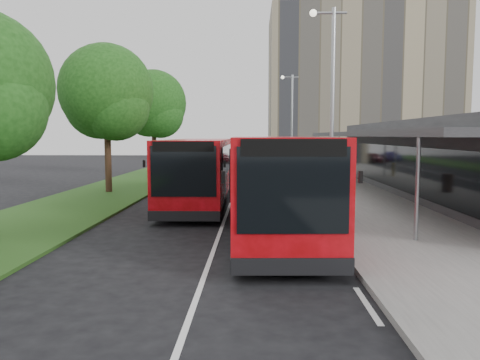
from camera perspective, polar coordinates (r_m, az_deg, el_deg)
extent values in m
plane|color=black|center=(17.05, -2.10, -5.45)|extent=(120.00, 120.00, 0.00)
cube|color=slate|center=(37.16, 9.29, 0.51)|extent=(5.00, 80.00, 0.15)
cube|color=#274F19|center=(37.73, -10.68, 0.52)|extent=(5.00, 80.00, 0.10)
cube|color=silver|center=(31.89, -0.27, -0.35)|extent=(0.12, 70.00, 0.01)
cube|color=silver|center=(9.53, 15.23, -14.46)|extent=(0.12, 2.00, 0.01)
cube|color=silver|center=(15.21, 9.96, -6.84)|extent=(0.12, 2.00, 0.01)
cube|color=silver|center=(21.06, 7.65, -3.39)|extent=(0.12, 2.00, 0.01)
cube|color=silver|center=(26.99, 6.36, -1.44)|extent=(0.12, 2.00, 0.01)
cube|color=silver|center=(32.93, 5.54, -0.19)|extent=(0.12, 2.00, 0.01)
cube|color=silver|center=(38.90, 4.96, 0.67)|extent=(0.12, 2.00, 0.01)
cube|color=silver|center=(44.87, 4.54, 1.31)|extent=(0.12, 2.00, 0.01)
cube|color=silver|center=(50.85, 4.22, 1.79)|extent=(0.12, 2.00, 0.01)
cube|color=silver|center=(56.84, 3.97, 2.18)|extent=(0.12, 2.00, 0.01)
cube|color=silver|center=(62.83, 3.76, 2.49)|extent=(0.12, 2.00, 0.01)
cube|color=tan|center=(60.38, 14.34, 10.76)|extent=(22.00, 12.00, 18.00)
cube|color=#2B2B2E|center=(26.63, 23.53, 2.36)|extent=(5.00, 26.00, 4.00)
cube|color=black|center=(25.82, 18.30, 1.56)|extent=(0.06, 24.00, 2.20)
cube|color=#2B2B2E|center=(25.44, 15.63, 5.42)|extent=(2.80, 26.00, 0.25)
cylinder|color=#94989C|center=(14.59, 20.80, -1.09)|extent=(0.12, 0.12, 3.30)
cylinder|color=#94989C|center=(36.06, 9.38, 2.86)|extent=(0.12, 0.12, 3.30)
cylinder|color=#352215|center=(26.99, -15.79, 2.67)|extent=(0.36, 0.36, 4.03)
sphere|color=#184512|center=(27.08, -15.99, 10.43)|extent=(5.12, 5.12, 5.12)
sphere|color=#184512|center=(26.45, -14.96, 8.59)|extent=(3.66, 3.66, 3.66)
sphere|color=#184512|center=(27.66, -16.64, 8.97)|extent=(4.03, 4.03, 4.03)
cylinder|color=#352215|center=(38.59, -10.41, 3.64)|extent=(0.36, 0.36, 4.15)
sphere|color=#184512|center=(38.67, -10.51, 9.24)|extent=(5.28, 5.28, 5.28)
sphere|color=#184512|center=(38.10, -9.72, 7.89)|extent=(3.77, 3.77, 3.77)
sphere|color=#184512|center=(39.22, -11.06, 8.21)|extent=(4.15, 4.15, 4.15)
cylinder|color=#94989C|center=(18.98, 11.16, 8.15)|extent=(0.16, 0.16, 8.00)
cylinder|color=#94989C|center=(19.51, 10.77, 19.38)|extent=(1.40, 0.10, 0.10)
sphere|color=silver|center=(19.43, 8.91, 19.47)|extent=(0.28, 0.28, 0.28)
cylinder|color=#94989C|center=(38.84, 6.35, 6.77)|extent=(0.16, 0.16, 8.00)
cylinder|color=#94989C|center=(39.10, 6.11, 12.35)|extent=(1.40, 0.10, 0.10)
sphere|color=silver|center=(39.06, 5.21, 12.37)|extent=(0.28, 0.28, 0.28)
cube|color=red|center=(15.47, 4.05, 0.06)|extent=(3.06, 11.21, 2.81)
cube|color=black|center=(15.65, 4.01, -4.94)|extent=(3.08, 11.23, 0.32)
cube|color=black|center=(9.91, 6.50, -1.28)|extent=(2.38, 0.14, 1.85)
cube|color=black|center=(20.99, 2.90, 2.71)|extent=(2.33, 0.14, 1.38)
cube|color=black|center=(15.70, -0.93, 2.00)|extent=(0.40, 9.52, 1.27)
cube|color=black|center=(15.90, 8.81, 1.98)|extent=(0.40, 9.52, 1.27)
cube|color=black|center=(10.23, 6.41, -10.45)|extent=(2.65, 0.18, 0.37)
cube|color=black|center=(9.84, 6.57, 3.93)|extent=(2.22, 0.12, 0.37)
cube|color=black|center=(10.05, -2.06, 0.36)|extent=(0.08, 0.08, 0.26)
cube|color=black|center=(10.39, 14.50, 0.36)|extent=(0.08, 0.08, 0.26)
cylinder|color=black|center=(12.07, 0.00, -7.69)|extent=(0.35, 0.96, 0.95)
cylinder|color=black|center=(12.29, 10.52, -7.55)|extent=(0.35, 0.96, 0.95)
cylinder|color=black|center=(19.15, -0.12, -2.80)|extent=(0.35, 0.96, 0.95)
cylinder|color=black|center=(19.29, 6.51, -2.77)|extent=(0.35, 0.96, 0.95)
cube|color=red|center=(21.66, -4.94, 1.39)|extent=(2.67, 10.69, 2.69)
cube|color=black|center=(21.80, -4.91, -2.05)|extent=(2.69, 10.71, 0.30)
cube|color=black|center=(16.35, -6.91, 1.05)|extent=(2.28, 0.08, 1.78)
cube|color=black|center=(26.96, -3.76, 3.11)|extent=(2.23, 0.08, 1.32)
cube|color=black|center=(22.11, -8.19, 2.69)|extent=(0.16, 9.13, 1.22)
cube|color=black|center=(21.84, -1.50, 2.71)|extent=(0.16, 9.13, 1.22)
cube|color=black|center=(16.53, -6.85, -4.40)|extent=(2.54, 0.11, 0.36)
cube|color=black|center=(16.30, -6.95, 4.07)|extent=(2.13, 0.07, 0.36)
cube|color=black|center=(16.81, -11.62, 1.96)|extent=(0.08, 0.08, 0.25)
cube|color=black|center=(16.42, -1.89, 1.99)|extent=(0.08, 0.08, 0.25)
cylinder|color=black|center=(18.55, -9.31, -3.20)|extent=(0.32, 0.92, 0.91)
cylinder|color=black|center=(18.29, -2.71, -3.26)|extent=(0.32, 0.92, 0.91)
cylinder|color=black|center=(25.31, -6.50, -0.87)|extent=(0.32, 0.92, 0.91)
cylinder|color=black|center=(25.12, -1.68, -0.88)|extent=(0.32, 0.92, 0.91)
cylinder|color=#362016|center=(26.21, 10.68, -0.30)|extent=(0.62, 0.62, 0.98)
cylinder|color=yellow|center=(36.31, 8.13, 1.30)|extent=(0.19, 0.19, 0.98)
imported|color=#560C16|center=(55.65, 2.40, 2.76)|extent=(2.82, 4.01, 1.27)
imported|color=navy|center=(60.09, -0.89, 2.92)|extent=(1.64, 3.70, 1.18)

